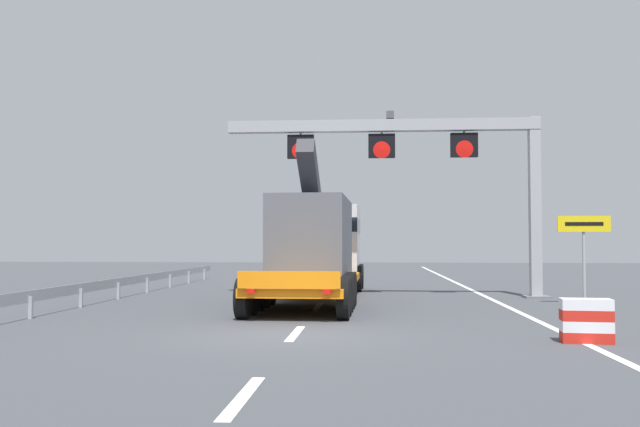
# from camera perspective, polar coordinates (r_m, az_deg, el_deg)

# --- Properties ---
(ground) EXTENTS (112.00, 112.00, 0.00)m
(ground) POSITION_cam_1_polar(r_m,az_deg,el_deg) (15.35, -2.80, -10.11)
(ground) COLOR #424449
(lane_markings) EXTENTS (0.20, 78.90, 0.01)m
(lane_markings) POSITION_cam_1_polar(r_m,az_deg,el_deg) (47.32, 2.17, -4.91)
(lane_markings) COLOR silver
(lane_markings) RESTS_ON ground
(edge_line_right) EXTENTS (0.20, 63.00, 0.01)m
(edge_line_right) POSITION_cam_1_polar(r_m,az_deg,el_deg) (27.52, 13.38, -6.63)
(edge_line_right) COLOR silver
(edge_line_right) RESTS_ON ground
(overhead_lane_gantry) EXTENTS (12.06, 0.90, 7.06)m
(overhead_lane_gantry) POSITION_cam_1_polar(r_m,az_deg,el_deg) (26.44, 8.57, 5.03)
(overhead_lane_gantry) COLOR #9EA0A5
(overhead_lane_gantry) RESTS_ON ground
(heavy_haul_truck_orange) EXTENTS (3.28, 14.11, 5.30)m
(heavy_haul_truck_orange) POSITION_cam_1_polar(r_m,az_deg,el_deg) (25.76, -0.03, -2.57)
(heavy_haul_truck_orange) COLOR orange
(heavy_haul_truck_orange) RESTS_ON ground
(exit_sign_yellow) EXTENTS (1.72, 0.15, 2.94)m
(exit_sign_yellow) POSITION_cam_1_polar(r_m,az_deg,el_deg) (24.33, 21.06, -1.78)
(exit_sign_yellow) COLOR #9EA0A5
(exit_sign_yellow) RESTS_ON ground
(crash_barrier_striped) EXTENTS (1.05, 0.60, 0.90)m
(crash_barrier_striped) POSITION_cam_1_polar(r_m,az_deg,el_deg) (15.26, 21.22, -8.29)
(crash_barrier_striped) COLOR red
(crash_barrier_striped) RESTS_ON ground
(guardrail_left) EXTENTS (0.13, 25.83, 0.76)m
(guardrail_left) POSITION_cam_1_polar(r_m,az_deg,el_deg) (27.63, -15.29, -5.44)
(guardrail_left) COLOR #999EA3
(guardrail_left) RESTS_ON ground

